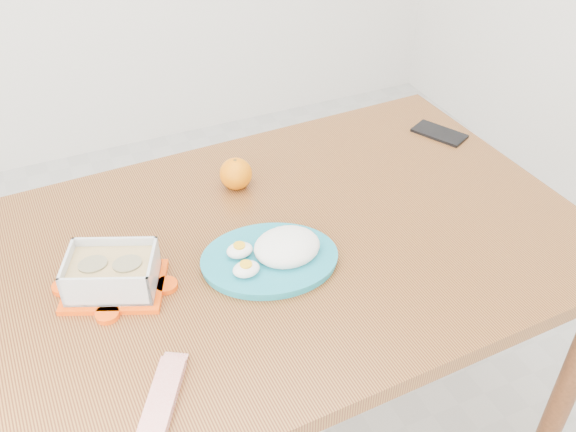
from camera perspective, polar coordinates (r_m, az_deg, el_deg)
name	(u,v)px	position (r m, az deg, el deg)	size (l,w,h in m)	color
dining_table	(288,266)	(1.49, 0.00, -4.43)	(1.37, 0.94, 0.75)	brown
food_container	(112,273)	(1.34, -15.37, -4.94)	(0.24, 0.22, 0.08)	#FF4907
orange_fruit	(236,174)	(1.58, -4.66, 3.77)	(0.08, 0.08, 0.08)	orange
rice_plate	(275,253)	(1.36, -1.16, -3.29)	(0.35, 0.35, 0.08)	teal
candy_bar	(161,403)	(1.14, -11.24, -16.01)	(0.18, 0.05, 0.02)	#B21109
smartphone	(439,133)	(1.86, 13.30, 7.17)	(0.07, 0.14, 0.01)	black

